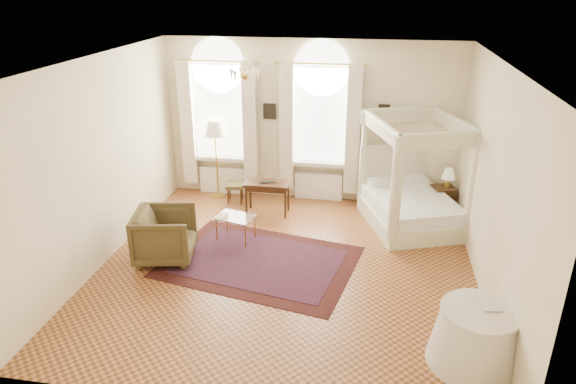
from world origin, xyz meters
name	(u,v)px	position (x,y,z in m)	size (l,w,h in m)	color
ground	(286,268)	(0.00, 0.00, 0.00)	(6.00, 6.00, 0.00)	#A95F31
room_walls	(286,152)	(0.00, 0.00, 1.98)	(6.00, 6.00, 6.00)	#FFECC2
window_left	(220,127)	(-1.90, 2.87, 1.49)	(1.62, 0.27, 3.29)	silver
window_right	(320,132)	(0.20, 2.87, 1.49)	(1.62, 0.27, 3.29)	silver
chandelier	(244,74)	(-0.90, 1.20, 2.91)	(0.51, 0.45, 0.50)	gold
wall_pictures	(315,111)	(0.09, 2.97, 1.89)	(2.54, 0.03, 0.39)	black
canopy_bed	(411,202)	(2.06, 1.96, 0.47)	(2.09, 2.30, 2.07)	beige
nightstand	(442,201)	(2.70, 2.52, 0.30)	(0.42, 0.38, 0.60)	#331C0E
nightstand_lamp	(449,175)	(2.76, 2.53, 0.85)	(0.26, 0.26, 0.37)	gold
writing_desk	(267,187)	(-0.72, 2.02, 0.57)	(0.89, 0.46, 0.67)	#331C0E
laptop	(268,181)	(-0.72, 2.07, 0.68)	(0.33, 0.21, 0.03)	black
stool	(235,187)	(-1.50, 2.46, 0.34)	(0.41, 0.41, 0.41)	#47411E
armchair	(165,235)	(-2.03, -0.02, 0.43)	(0.93, 0.95, 0.87)	#41351B
coffee_table	(235,219)	(-1.06, 0.84, 0.41)	(0.76, 0.61, 0.45)	white
floor_lamp	(215,132)	(-1.95, 2.70, 1.43)	(0.43, 0.43, 1.67)	gold
oriental_rug	(260,262)	(-0.46, 0.12, 0.01)	(3.44, 2.76, 0.01)	#3D140E
side_table	(476,337)	(2.64, -1.80, 0.38)	(1.13, 1.13, 0.77)	white
book	(479,305)	(2.63, -1.71, 0.78)	(0.22, 0.29, 0.03)	black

